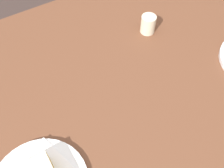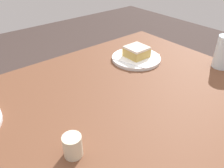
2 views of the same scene
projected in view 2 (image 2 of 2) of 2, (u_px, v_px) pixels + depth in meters
The scene contains 6 objects.
table at pixel (103, 130), 0.72m from camera, with size 1.14×0.78×0.72m.
plate_glazed_square at pixel (136, 58), 0.93m from camera, with size 0.20×0.20×0.01m, color white.
napkin_glazed_square at pixel (136, 57), 0.93m from camera, with size 0.14×0.14×0.00m, color white.
donut_glazed_square at pixel (137, 52), 0.91m from camera, with size 0.08×0.08×0.04m.
water_glass at pixel (224, 52), 0.85m from camera, with size 0.07×0.07×0.12m, color silver.
sugar_jar at pixel (73, 146), 0.51m from camera, with size 0.04×0.04×0.06m, color beige.
Camera 2 is at (-0.31, -0.43, 1.14)m, focal length 36.13 mm.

